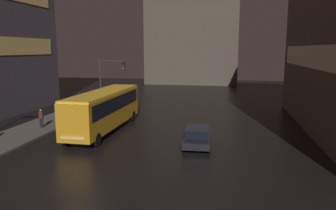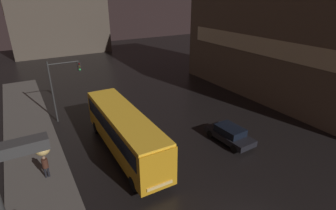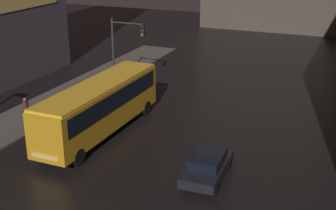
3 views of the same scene
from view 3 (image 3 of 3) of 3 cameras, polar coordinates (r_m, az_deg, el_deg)
sidewalk_left at (r=33.49m, az=-17.88°, el=-1.98°), size 4.00×48.00×0.15m
bus_near at (r=29.72m, az=-8.29°, el=0.20°), size 2.64×11.41×3.41m
car_taxi at (r=24.77m, az=4.80°, el=-7.39°), size 2.04×4.28×1.38m
pedestrian_near at (r=33.02m, az=-16.97°, el=-0.25°), size 0.54×0.54×1.63m
traffic_light_main at (r=37.44m, az=-5.41°, el=7.49°), size 2.92×0.35×5.90m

